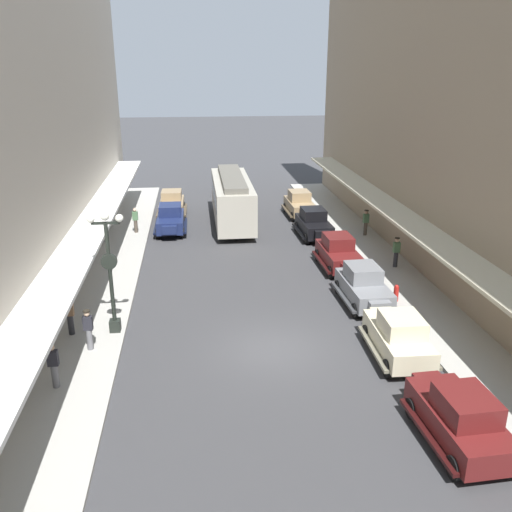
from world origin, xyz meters
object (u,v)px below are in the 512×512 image
fire_hydrant (396,293)px  parked_car_2 (300,203)px  streetcar (232,197)px  pedestrian_1 (135,220)px  parked_car_7 (399,335)px  pedestrian_5 (54,365)px  pedestrian_0 (88,329)px  parked_car_0 (314,223)px  parked_car_4 (171,218)px  lamp_post_with_clock (110,268)px  parked_car_1 (460,417)px  parked_car_6 (364,285)px  pedestrian_3 (396,252)px  parked_car_3 (172,203)px  pedestrian_2 (70,315)px  parked_car_5 (339,252)px  pedestrian_4 (366,222)px

fire_hydrant → parked_car_2: bearing=95.4°
streetcar → fire_hydrant: size_ratio=11.72×
parked_car_2 → pedestrian_1: 12.13m
parked_car_7 → pedestrian_5: size_ratio=2.62×
pedestrian_1 → pedestrian_5: (-1.10, -18.25, 0.00)m
pedestrian_0 → parked_car_0: bearing=49.2°
parked_car_4 → lamp_post_with_clock: lamp_post_with_clock is taller
pedestrian_0 → parked_car_2: bearing=57.7°
parked_car_1 → pedestrian_1: 25.26m
parked_car_1 → fire_hydrant: parked_car_1 is taller
parked_car_6 → fire_hydrant: 1.59m
parked_car_7 → pedestrian_0: bearing=171.6°
parked_car_4 → pedestrian_3: (12.49, -8.52, 0.07)m
parked_car_7 → parked_car_3: bearing=112.8°
parked_car_1 → pedestrian_2: 15.20m
parked_car_5 → parked_car_6: same height
parked_car_1 → parked_car_2: (0.23, 25.91, 0.00)m
parked_car_6 → fire_hydrant: bearing=-7.4°
fire_hydrant → pedestrian_2: pedestrian_2 is taller
pedestrian_1 → pedestrian_2: 14.36m
pedestrian_5 → pedestrian_4: bearing=44.9°
parked_car_4 → parked_car_2: bearing=18.1°
parked_car_2 → fire_hydrant: bearing=-84.6°
parked_car_4 → pedestrian_1: (-2.28, -0.31, 0.05)m
streetcar → pedestrian_2: bearing=-116.0°
parked_car_3 → pedestrian_1: parked_car_3 is taller
parked_car_6 → fire_hydrant: size_ratio=5.23×
pedestrian_2 → parked_car_5: bearing=26.9°
parked_car_7 → pedestrian_3: size_ratio=2.57×
streetcar → pedestrian_4: (8.36, -4.16, -0.89)m
parked_car_5 → fire_hydrant: 5.19m
parked_car_4 → pedestrian_3: 15.12m
fire_hydrant → pedestrian_2: size_ratio=0.49×
parked_car_3 → streetcar: size_ratio=0.45×
parked_car_0 → pedestrian_3: size_ratio=2.57×
lamp_post_with_clock → pedestrian_4: lamp_post_with_clock is taller
parked_car_1 → parked_car_0: bearing=89.6°
streetcar → pedestrian_4: streetcar is taller
parked_car_7 → pedestrian_3: bearing=70.3°
pedestrian_2 → lamp_post_with_clock: bearing=2.6°
fire_hydrant → streetcar: bearing=114.6°
parked_car_3 → pedestrian_2: bearing=-100.8°
lamp_post_with_clock → parked_car_6: bearing=9.0°
parked_car_3 → lamp_post_with_clock: lamp_post_with_clock is taller
parked_car_7 → parked_car_6: bearing=88.1°
parked_car_2 → pedestrian_4: size_ratio=2.57×
parked_car_6 → parked_car_7: same height
parked_car_2 → streetcar: bearing=-163.3°
lamp_post_with_clock → pedestrian_5: size_ratio=3.15×
streetcar → fire_hydrant: 15.98m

